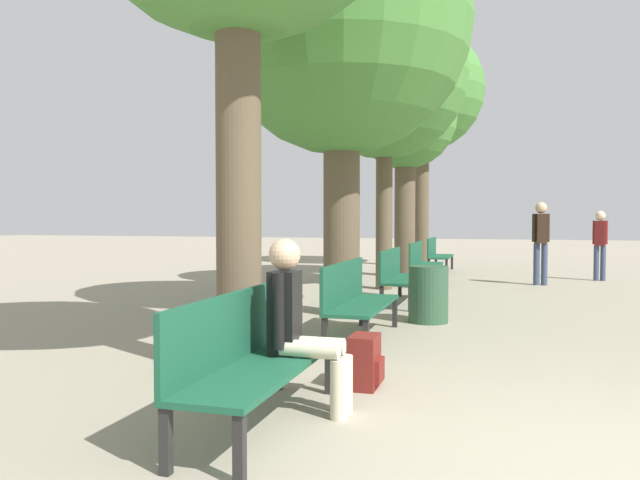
# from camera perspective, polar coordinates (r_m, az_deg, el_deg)

# --- Properties ---
(ground_plane) EXTENTS (80.00, 80.00, 0.00)m
(ground_plane) POSITION_cam_1_polar(r_m,az_deg,el_deg) (4.02, 24.26, -18.86)
(ground_plane) COLOR gray
(bench_row_0) EXTENTS (0.53, 1.88, 0.90)m
(bench_row_0) POSITION_cam_1_polar(r_m,az_deg,el_deg) (4.36, -6.61, -10.17)
(bench_row_0) COLOR #195138
(bench_row_0) RESTS_ON ground_plane
(bench_row_1) EXTENTS (0.53, 1.88, 0.90)m
(bench_row_1) POSITION_cam_1_polar(r_m,az_deg,el_deg) (7.39, 3.18, -5.14)
(bench_row_1) COLOR #195138
(bench_row_1) RESTS_ON ground_plane
(bench_row_2) EXTENTS (0.53, 1.88, 0.90)m
(bench_row_2) POSITION_cam_1_polar(r_m,az_deg,el_deg) (10.53, 7.17, -3.02)
(bench_row_2) COLOR #195138
(bench_row_2) RESTS_ON ground_plane
(bench_row_3) EXTENTS (0.53, 1.88, 0.90)m
(bench_row_3) POSITION_cam_1_polar(r_m,az_deg,el_deg) (13.71, 9.30, -1.87)
(bench_row_3) COLOR #195138
(bench_row_3) RESTS_ON ground_plane
(bench_row_4) EXTENTS (0.53, 1.88, 0.90)m
(bench_row_4) POSITION_cam_1_polar(r_m,az_deg,el_deg) (16.90, 10.64, -1.15)
(bench_row_4) COLOR #195138
(bench_row_4) RESTS_ON ground_plane
(tree_row_1) EXTENTS (3.76, 3.76, 6.12)m
(tree_row_1) POSITION_cam_1_polar(r_m,az_deg,el_deg) (9.58, 2.01, 18.81)
(tree_row_1) COLOR brown
(tree_row_1) RESTS_ON ground_plane
(tree_row_2) EXTENTS (3.28, 3.28, 5.89)m
(tree_row_2) POSITION_cam_1_polar(r_m,az_deg,el_deg) (12.84, 5.93, 14.59)
(tree_row_2) COLOR brown
(tree_row_2) RESTS_ON ground_plane
(tree_row_3) EXTENTS (2.48, 2.48, 5.10)m
(tree_row_3) POSITION_cam_1_polar(r_m,az_deg,el_deg) (15.43, 7.80, 10.65)
(tree_row_3) COLOR brown
(tree_row_3) RESTS_ON ground_plane
(tree_row_4) EXTENTS (3.56, 3.56, 6.93)m
(tree_row_4) POSITION_cam_1_polar(r_m,az_deg,el_deg) (18.87, 9.34, 13.22)
(tree_row_4) COLOR brown
(tree_row_4) RESTS_ON ground_plane
(person_seated) EXTENTS (0.61, 0.35, 1.27)m
(person_seated) POSITION_cam_1_polar(r_m,az_deg,el_deg) (4.59, -1.90, -7.44)
(person_seated) COLOR beige
(person_seated) RESTS_ON ground_plane
(backpack) EXTENTS (0.26, 0.35, 0.44)m
(backpack) POSITION_cam_1_polar(r_m,az_deg,el_deg) (5.33, 4.15, -11.05)
(backpack) COLOR maroon
(backpack) RESTS_ON ground_plane
(pedestrian_near) EXTENTS (0.32, 0.23, 1.59)m
(pedestrian_near) POSITION_cam_1_polar(r_m,az_deg,el_deg) (15.52, 24.23, -0.06)
(pedestrian_near) COLOR #384260
(pedestrian_near) RESTS_ON ground_plane
(pedestrian_mid) EXTENTS (0.36, 0.28, 1.76)m
(pedestrian_mid) POSITION_cam_1_polar(r_m,az_deg,el_deg) (14.02, 19.53, 0.20)
(pedestrian_mid) COLOR #384260
(pedestrian_mid) RESTS_ON ground_plane
(trash_bin) EXTENTS (0.54, 0.54, 0.77)m
(trash_bin) POSITION_cam_1_polar(r_m,az_deg,el_deg) (8.66, 9.87, -4.90)
(trash_bin) COLOR #2D5138
(trash_bin) RESTS_ON ground_plane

